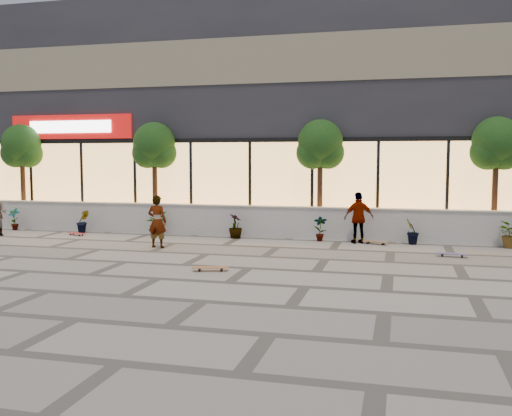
% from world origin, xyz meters
% --- Properties ---
extents(ground, '(80.00, 80.00, 0.00)m').
position_xyz_m(ground, '(0.00, 0.00, 0.00)').
color(ground, '#A9A092').
rests_on(ground, ground).
extents(planter_wall, '(22.00, 0.42, 1.04)m').
position_xyz_m(planter_wall, '(0.00, 7.00, 0.52)').
color(planter_wall, silver).
rests_on(planter_wall, ground).
extents(retail_building, '(24.00, 9.17, 8.50)m').
position_xyz_m(retail_building, '(-0.00, 12.49, 4.25)').
color(retail_building, '#28272D').
rests_on(retail_building, ground).
extents(shrub_a, '(0.43, 0.29, 0.81)m').
position_xyz_m(shrub_a, '(-8.50, 6.45, 0.41)').
color(shrub_a, '#143611').
rests_on(shrub_a, ground).
extents(shrub_b, '(0.57, 0.57, 0.81)m').
position_xyz_m(shrub_b, '(-5.70, 6.45, 0.41)').
color(shrub_b, '#143611').
rests_on(shrub_b, ground).
extents(shrub_c, '(0.68, 0.77, 0.81)m').
position_xyz_m(shrub_c, '(-2.90, 6.45, 0.41)').
color(shrub_c, '#143611').
rests_on(shrub_c, ground).
extents(shrub_d, '(0.64, 0.64, 0.81)m').
position_xyz_m(shrub_d, '(-0.10, 6.45, 0.41)').
color(shrub_d, '#143611').
rests_on(shrub_d, ground).
extents(shrub_e, '(0.46, 0.35, 0.81)m').
position_xyz_m(shrub_e, '(2.70, 6.45, 0.41)').
color(shrub_e, '#143611').
rests_on(shrub_e, ground).
extents(shrub_f, '(0.55, 0.57, 0.81)m').
position_xyz_m(shrub_f, '(5.50, 6.45, 0.41)').
color(shrub_f, '#143611').
rests_on(shrub_f, ground).
extents(shrub_g, '(0.77, 0.84, 0.81)m').
position_xyz_m(shrub_g, '(8.30, 6.45, 0.41)').
color(shrub_g, '#143611').
rests_on(shrub_g, ground).
extents(tree_west, '(1.60, 1.50, 3.92)m').
position_xyz_m(tree_west, '(-9.00, 7.70, 2.99)').
color(tree_west, '#4B2E1A').
rests_on(tree_west, ground).
extents(tree_midwest, '(1.60, 1.50, 3.92)m').
position_xyz_m(tree_midwest, '(-3.50, 7.70, 2.99)').
color(tree_midwest, '#4B2E1A').
rests_on(tree_midwest, ground).
extents(tree_mideast, '(1.60, 1.50, 3.92)m').
position_xyz_m(tree_mideast, '(2.50, 7.70, 2.99)').
color(tree_mideast, '#4B2E1A').
rests_on(tree_mideast, ground).
extents(tree_east, '(1.60, 1.50, 3.92)m').
position_xyz_m(tree_east, '(8.00, 7.70, 2.99)').
color(tree_east, '#4B2E1A').
rests_on(tree_east, ground).
extents(skater_center, '(0.57, 0.38, 1.55)m').
position_xyz_m(skater_center, '(-1.77, 3.98, 0.78)').
color(skater_center, silver).
rests_on(skater_center, ground).
extents(skater_right_near, '(1.01, 0.72, 1.59)m').
position_xyz_m(skater_right_near, '(3.91, 6.30, 0.80)').
color(skater_right_near, silver).
rests_on(skater_right_near, ground).
extents(skateboard_center, '(0.87, 0.44, 0.10)m').
position_xyz_m(skateboard_center, '(0.86, 1.06, 0.08)').
color(skateboard_center, '#9F6134').
rests_on(skateboard_center, ground).
extents(skateboard_left, '(0.75, 0.39, 0.09)m').
position_xyz_m(skateboard_left, '(-5.53, 5.75, 0.07)').
color(skateboard_left, red).
rests_on(skateboard_left, ground).
extents(skateboard_right_near, '(0.82, 0.46, 0.10)m').
position_xyz_m(skateboard_right_near, '(4.42, 6.20, 0.08)').
color(skateboard_right_near, '#9D6833').
rests_on(skateboard_right_near, ground).
extents(skateboard_right_far, '(0.83, 0.29, 0.10)m').
position_xyz_m(skateboard_right_far, '(6.50, 4.46, 0.08)').
color(skateboard_right_far, '#574D8D').
rests_on(skateboard_right_far, ground).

